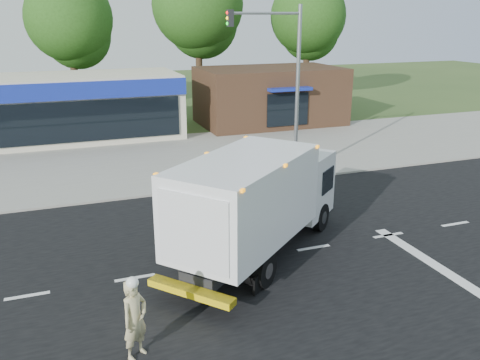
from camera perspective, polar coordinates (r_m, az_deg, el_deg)
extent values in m
plane|color=#385123|center=(17.49, 8.25, -7.58)|extent=(120.00, 120.00, 0.00)
cube|color=black|center=(17.48, 8.25, -7.57)|extent=(60.00, 14.00, 0.02)
cube|color=gray|center=(24.46, -0.80, 0.26)|extent=(60.00, 2.40, 0.12)
cube|color=gray|center=(29.80, -4.52, 3.34)|extent=(60.00, 9.00, 0.02)
cube|color=silver|center=(15.73, -22.78, -11.90)|extent=(1.20, 0.15, 0.01)
cube|color=silver|center=(15.77, -11.71, -10.69)|extent=(1.20, 0.15, 0.01)
cube|color=silver|center=(16.38, -1.17, -9.17)|extent=(1.20, 0.15, 0.01)
cube|color=silver|center=(17.48, 8.25, -7.53)|extent=(1.20, 0.15, 0.01)
cube|color=silver|center=(19.00, 16.30, -5.96)|extent=(1.20, 0.15, 0.01)
cube|color=silver|center=(20.84, 23.01, -4.56)|extent=(1.20, 0.15, 0.01)
cube|color=silver|center=(16.94, 22.30, -9.64)|extent=(0.40, 7.00, 0.01)
cube|color=black|center=(15.79, 0.47, -7.28)|extent=(4.78, 4.30, 0.38)
cube|color=silver|center=(18.65, 6.15, -0.35)|extent=(3.13, 3.15, 2.25)
cube|color=black|center=(19.48, 7.37, 1.07)|extent=(1.45, 1.66, 0.97)
cube|color=white|center=(15.21, 0.48, -2.15)|extent=(5.76, 5.44, 2.52)
cube|color=silver|center=(13.09, -5.28, -5.90)|extent=(1.44, 1.68, 2.04)
cube|color=yellow|center=(13.68, -5.56, -12.36)|extent=(1.96, 2.20, 0.19)
cube|color=orange|center=(14.83, 0.50, 2.33)|extent=(5.62, 5.34, 0.09)
cylinder|color=black|center=(19.47, 3.35, -3.06)|extent=(0.99, 0.91, 1.03)
cylinder|color=black|center=(18.74, 8.97, -4.12)|extent=(0.99, 0.91, 1.03)
cylinder|color=black|center=(15.82, -4.31, -8.23)|extent=(0.99, 0.91, 1.03)
cylinder|color=black|center=(14.85, 2.72, -10.04)|extent=(0.99, 0.91, 1.03)
imported|color=tan|center=(12.08, -11.72, -15.10)|extent=(0.84, 0.79, 1.93)
sphere|color=white|center=(11.60, -12.01, -11.22)|extent=(0.28, 0.28, 0.28)
cube|color=beige|center=(34.26, -22.24, 7.39)|extent=(18.00, 6.00, 4.00)
cube|color=#152796|center=(31.04, -22.65, 9.01)|extent=(18.00, 0.30, 1.00)
cube|color=black|center=(31.33, -22.26, 5.76)|extent=(17.00, 0.12, 2.40)
cube|color=#382316|center=(37.27, 3.36, 9.42)|extent=(10.00, 6.00, 4.00)
cube|color=#152796|center=(34.35, 5.48, 10.17)|extent=(3.00, 1.20, 0.20)
cube|color=black|center=(34.61, 5.37, 7.88)|extent=(3.00, 0.12, 2.20)
cylinder|color=gray|center=(24.18, 6.45, 9.54)|extent=(0.18, 0.18, 8.00)
cylinder|color=gray|center=(23.22, 2.82, 18.20)|extent=(3.40, 0.12, 0.12)
cube|color=black|center=(22.65, -1.11, 17.72)|extent=(0.25, 0.25, 0.70)
cylinder|color=#332114|center=(42.03, -18.11, 11.52)|extent=(0.56, 0.56, 6.86)
sphere|color=#234B15|center=(41.84, -18.65, 16.84)|extent=(6.47, 6.47, 6.47)
sphere|color=#234B15|center=(42.38, -17.81, 15.19)|extent=(5.10, 5.10, 5.10)
cylinder|color=#332114|center=(43.56, -4.62, 13.16)|extent=(0.56, 0.56, 7.84)
sphere|color=#234B15|center=(43.42, -4.78, 19.06)|extent=(7.39, 7.39, 7.39)
sphere|color=#234B15|center=(44.03, -4.25, 17.16)|extent=(5.82, 5.82, 5.82)
cylinder|color=#332114|center=(47.27, 7.44, 12.93)|extent=(0.56, 0.56, 7.00)
sphere|color=#234B15|center=(47.11, 7.65, 17.78)|extent=(6.60, 6.60, 6.60)
sphere|color=#234B15|center=(47.80, 7.85, 16.21)|extent=(5.20, 5.20, 5.20)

